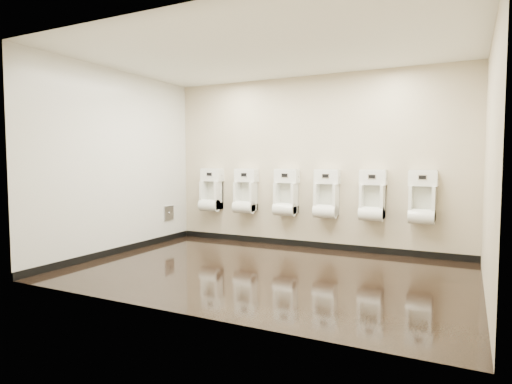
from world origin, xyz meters
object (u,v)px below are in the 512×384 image
urinal_3 (326,198)px  urinal_5 (422,201)px  urinal_2 (286,196)px  urinal_0 (211,193)px  urinal_1 (245,194)px  access_panel (169,213)px  urinal_4 (372,199)px

urinal_3 → urinal_5: 1.42m
urinal_2 → urinal_5: same height
urinal_2 → urinal_0: bearing=180.0°
urinal_0 → urinal_1: (0.70, 0.00, 0.00)m
urinal_0 → urinal_5: same height
access_panel → urinal_0: bearing=33.3°
urinal_0 → urinal_1: bearing=0.0°
access_panel → urinal_0: (0.63, 0.42, 0.35)m
access_panel → urinal_2: size_ratio=0.33×
urinal_2 → urinal_4: 1.41m
urinal_1 → urinal_4: (2.17, 0.00, 0.00)m
urinal_3 → urinal_4: (0.72, 0.00, 0.00)m
urinal_1 → urinal_2: size_ratio=1.00×
access_panel → urinal_4: size_ratio=0.33×
urinal_0 → urinal_1: 0.70m
urinal_0 → urinal_4: same height
access_panel → urinal_3: bearing=8.5°
urinal_4 → urinal_2: bearing=180.0°
access_panel → urinal_5: (4.21, 0.42, 0.35)m
urinal_4 → access_panel: bearing=-173.2°
urinal_2 → urinal_3: same height
urinal_2 → urinal_5: bearing=0.0°
access_panel → urinal_1: bearing=17.3°
urinal_2 → urinal_3: (0.69, 0.00, 0.00)m
urinal_0 → urinal_5: 3.57m
urinal_1 → urinal_2: 0.76m
urinal_1 → urinal_3: size_ratio=1.00×
urinal_4 → urinal_5: 0.71m
access_panel → urinal_2: bearing=11.2°
urinal_0 → urinal_4: 2.87m
urinal_1 → urinal_0: bearing=180.0°
urinal_3 → urinal_4: 0.72m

